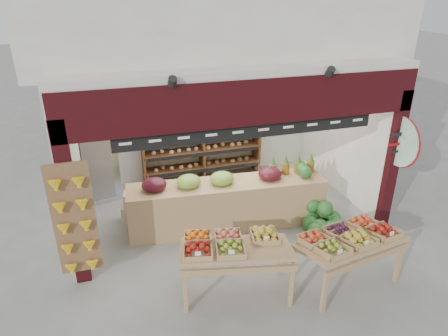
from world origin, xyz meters
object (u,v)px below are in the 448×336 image
(display_table_left, at_px, (228,246))
(display_table_right, at_px, (349,239))
(mid_counter, at_px, (227,203))
(watermelon_pile, at_px, (322,220))
(cardboard_stack, at_px, (145,209))
(back_shelving, at_px, (202,135))
(refrigerator, at_px, (98,160))

(display_table_left, bearing_deg, display_table_right, -10.86)
(mid_counter, bearing_deg, watermelon_pile, -21.46)
(cardboard_stack, height_order, display_table_right, display_table_right)
(display_table_right, bearing_deg, back_shelving, 105.85)
(mid_counter, bearing_deg, back_shelving, 87.98)
(back_shelving, bearing_deg, refrigerator, -173.18)
(cardboard_stack, xyz_separation_m, mid_counter, (1.47, -0.71, 0.28))
(mid_counter, bearing_deg, refrigerator, 139.91)
(back_shelving, relative_size, cardboard_stack, 2.81)
(mid_counter, bearing_deg, cardboard_stack, 154.23)
(mid_counter, xyz_separation_m, watermelon_pile, (1.68, -0.66, -0.29))
(cardboard_stack, height_order, mid_counter, mid_counter)
(display_table_right, bearing_deg, watermelon_pile, 73.85)
(refrigerator, relative_size, cardboard_stack, 1.78)
(cardboard_stack, distance_m, mid_counter, 1.65)
(mid_counter, relative_size, display_table_right, 2.22)
(refrigerator, bearing_deg, back_shelving, -8.04)
(refrigerator, bearing_deg, display_table_right, -63.02)
(refrigerator, relative_size, mid_counter, 0.48)
(display_table_right, xyz_separation_m, watermelon_pile, (0.40, 1.39, -0.57))
(refrigerator, xyz_separation_m, display_table_right, (3.55, -3.96, -0.10))
(display_table_left, xyz_separation_m, watermelon_pile, (2.19, 1.05, -0.59))
(back_shelving, xyz_separation_m, display_table_right, (1.20, -4.24, -0.31))
(mid_counter, height_order, display_table_right, mid_counter)
(back_shelving, distance_m, display_table_left, 3.95)
(back_shelving, bearing_deg, cardboard_stack, -136.23)
(display_table_left, bearing_deg, mid_counter, 73.49)
(mid_counter, distance_m, display_table_right, 2.44)
(display_table_right, distance_m, watermelon_pile, 1.56)
(cardboard_stack, xyz_separation_m, display_table_right, (2.75, -2.76, 0.56))
(watermelon_pile, bearing_deg, back_shelving, 119.42)
(mid_counter, height_order, display_table_left, mid_counter)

